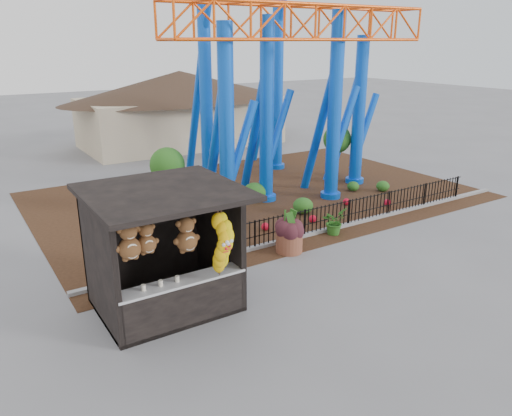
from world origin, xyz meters
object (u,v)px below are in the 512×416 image
prize_booth (168,254)px  potted_plant (334,221)px  roller_coaster (276,39)px  terracotta_planter (289,242)px

prize_booth → potted_plant: bearing=14.9°
potted_plant → roller_coaster: bearing=53.2°
roller_coaster → potted_plant: size_ratio=11.87×
prize_booth → roller_coaster: 11.99m
prize_booth → terracotta_planter: (4.63, 1.40, -1.21)m
roller_coaster → potted_plant: bearing=-103.2°
roller_coaster → potted_plant: 8.25m
terracotta_planter → prize_booth: bearing=-163.2°
roller_coaster → terracotta_planter: roller_coaster is taller
prize_booth → terracotta_planter: size_ratio=4.14×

